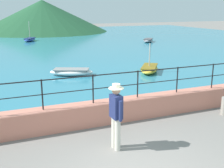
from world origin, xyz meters
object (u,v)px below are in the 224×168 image
(person_walking, at_px, (116,113))
(boat_3, at_px, (149,69))
(boat_0, at_px, (71,72))
(boat_1, at_px, (148,40))
(boat_2, at_px, (30,39))

(person_walking, distance_m, boat_3, 9.16)
(boat_0, bearing_deg, boat_3, -11.63)
(boat_1, bearing_deg, boat_0, -133.54)
(boat_1, bearing_deg, boat_3, -119.11)
(boat_1, distance_m, boat_2, 12.79)
(boat_1, xyz_separation_m, boat_3, (-7.20, -12.93, 0.00))
(person_walking, distance_m, boat_2, 25.94)
(boat_2, bearing_deg, boat_1, -25.50)
(boat_0, distance_m, boat_2, 17.56)
(person_walking, relative_size, boat_3, 0.73)
(person_walking, height_order, boat_1, person_walking)
(person_walking, bearing_deg, boat_1, 58.65)
(person_walking, distance_m, boat_0, 8.45)
(person_walking, xyz_separation_m, boat_3, (5.23, 7.48, -0.72))
(person_walking, bearing_deg, boat_2, 88.04)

